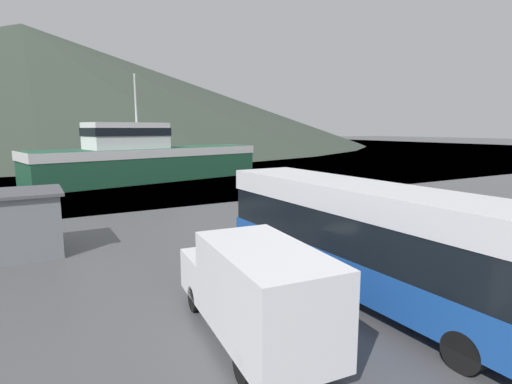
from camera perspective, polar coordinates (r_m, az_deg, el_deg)
The scene contains 8 objects.
water_surface at distance 144.82m, azimuth -26.03°, elevation 6.16°, with size 240.00×240.00×0.00m, color #475B6B.
hill_backdrop at distance 165.20m, azimuth -29.98°, elevation 13.16°, with size 231.37×231.37×40.49m, color #333D33.
tour_bus at distance 12.45m, azimuth 14.87°, elevation -5.79°, with size 2.74×11.46×3.38m.
delivery_van at distance 9.70m, azimuth -0.22°, elevation -13.63°, with size 2.52×5.89×2.42m.
fishing_boat at distance 40.40m, azimuth -15.43°, elevation 4.75°, with size 22.96×10.18×10.07m.
storage_bin at distance 15.07m, azimuth 22.60°, elevation -8.61°, with size 1.18×1.51×1.23m.
dock_kiosk at distance 18.46m, azimuth -31.05°, elevation -3.86°, with size 3.42×3.02×2.59m.
mooring_bollard at distance 26.83m, azimuth 0.19°, elevation -0.73°, with size 0.40×0.40×0.85m.
Camera 1 is at (-9.42, 0.42, 5.02)m, focal length 28.00 mm.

